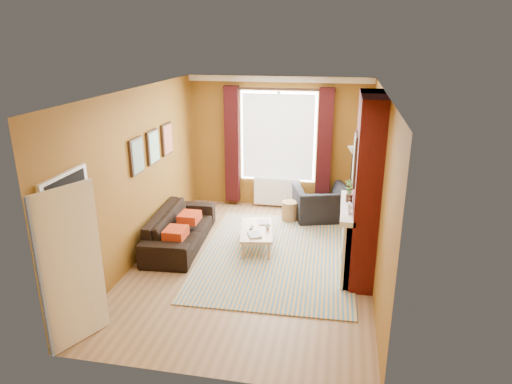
% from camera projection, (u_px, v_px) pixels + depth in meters
% --- Properties ---
extents(ground, '(5.50, 5.50, 0.00)m').
position_uv_depth(ground, '(253.00, 262.00, 7.58)').
color(ground, brown).
rests_on(ground, ground).
extents(room_walls, '(3.82, 5.54, 2.83)m').
position_uv_depth(room_walls, '(295.00, 180.00, 7.27)').
color(room_walls, brown).
rests_on(room_walls, ground).
extents(striped_rug, '(2.66, 3.61, 0.02)m').
position_uv_depth(striped_rug, '(277.00, 255.00, 7.82)').
color(striped_rug, teal).
rests_on(striped_rug, ground).
extents(sofa, '(0.97, 2.18, 0.62)m').
position_uv_depth(sofa, '(180.00, 228.00, 8.14)').
color(sofa, black).
rests_on(sofa, ground).
extents(armchair, '(1.29, 1.20, 0.69)m').
position_uv_depth(armchair, '(321.00, 204.00, 9.23)').
color(armchair, black).
rests_on(armchair, ground).
extents(coffee_table, '(0.72, 1.16, 0.36)m').
position_uv_depth(coffee_table, '(256.00, 231.00, 8.00)').
color(coffee_table, tan).
rests_on(coffee_table, ground).
extents(wicker_stool, '(0.41, 0.41, 0.40)m').
position_uv_depth(wicker_stool, '(290.00, 211.00, 9.23)').
color(wicker_stool, '#986E42').
rests_on(wicker_stool, ground).
extents(floor_lamp, '(0.29, 0.29, 1.49)m').
position_uv_depth(floor_lamp, '(352.00, 162.00, 9.10)').
color(floor_lamp, black).
rests_on(floor_lamp, ground).
extents(book_a, '(0.32, 0.35, 0.03)m').
position_uv_depth(book_a, '(248.00, 235.00, 7.69)').
color(book_a, '#999999').
rests_on(book_a, coffee_table).
extents(book_b, '(0.24, 0.29, 0.02)m').
position_uv_depth(book_b, '(259.00, 222.00, 8.25)').
color(book_b, '#999999').
rests_on(book_b, coffee_table).
extents(mug, '(0.12, 0.12, 0.08)m').
position_uv_depth(mug, '(268.00, 227.00, 7.95)').
color(mug, '#999999').
rests_on(mug, coffee_table).
extents(tv_remote, '(0.05, 0.16, 0.02)m').
position_uv_depth(tv_remote, '(251.00, 228.00, 8.02)').
color(tv_remote, '#272729').
rests_on(tv_remote, coffee_table).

